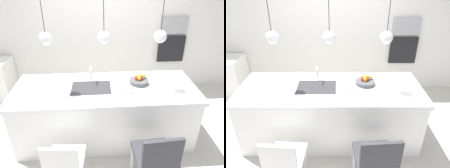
% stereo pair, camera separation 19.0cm
% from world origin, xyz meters
% --- Properties ---
extents(floor, '(6.60, 6.60, 0.00)m').
position_xyz_m(floor, '(0.00, 0.00, 0.00)').
color(floor, '#BCB7AD').
rests_on(floor, ground).
extents(back_wall, '(6.00, 0.10, 2.60)m').
position_xyz_m(back_wall, '(0.00, 1.65, 1.30)').
color(back_wall, silver).
rests_on(back_wall, ground).
extents(kitchen_island, '(2.62, 1.00, 0.89)m').
position_xyz_m(kitchen_island, '(0.00, 0.00, 0.45)').
color(kitchen_island, white).
rests_on(kitchen_island, ground).
extents(sink_basin, '(0.56, 0.40, 0.02)m').
position_xyz_m(sink_basin, '(-0.20, 0.00, 0.89)').
color(sink_basin, '#2D2D30').
rests_on(sink_basin, kitchen_island).
extents(faucet, '(0.02, 0.17, 0.22)m').
position_xyz_m(faucet, '(-0.20, 0.21, 1.03)').
color(faucet, silver).
rests_on(faucet, kitchen_island).
extents(fruit_bowl, '(0.28, 0.28, 0.15)m').
position_xyz_m(fruit_bowl, '(0.51, 0.09, 0.94)').
color(fruit_bowl, '#4C4C51').
rests_on(fruit_bowl, kitchen_island).
extents(microwave, '(0.54, 0.08, 0.34)m').
position_xyz_m(microwave, '(1.47, 1.58, 1.39)').
color(microwave, '#9E9EA3').
rests_on(microwave, back_wall).
extents(oven, '(0.56, 0.08, 0.56)m').
position_xyz_m(oven, '(1.47, 1.58, 0.89)').
color(oven, black).
rests_on(oven, back_wall).
extents(chair_near, '(0.44, 0.48, 0.83)m').
position_xyz_m(chair_near, '(-0.50, -0.94, 0.47)').
color(chair_near, white).
rests_on(chair_near, ground).
extents(chair_middle, '(0.49, 0.50, 0.88)m').
position_xyz_m(chair_middle, '(0.54, -0.95, 0.50)').
color(chair_middle, '#333338').
rests_on(chair_middle, ground).
extents(pendant_light_left, '(0.17, 0.17, 0.77)m').
position_xyz_m(pendant_light_left, '(-0.73, 0.00, 1.62)').
color(pendant_light_left, silver).
extents(pendant_light_center, '(0.17, 0.17, 0.77)m').
position_xyz_m(pendant_light_center, '(0.00, 0.00, 1.62)').
color(pendant_light_center, silver).
extents(pendant_light_right, '(0.17, 0.17, 0.77)m').
position_xyz_m(pendant_light_right, '(0.73, 0.00, 1.62)').
color(pendant_light_right, silver).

